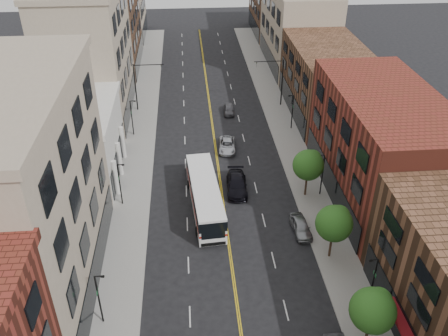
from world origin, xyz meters
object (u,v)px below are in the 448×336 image
object	(u,v)px
car_lane_behind	(193,172)
car_lane_c	(229,109)
car_lane_a	(237,184)
car_parked_far	(301,227)
city_bus	(205,195)
car_lane_b	(227,145)

from	to	relation	value
car_lane_behind	car_lane_c	size ratio (longest dim) A/B	1.15
car_lane_a	car_parked_far	bearing A→B (deg)	-51.46
car_parked_far	car_lane_c	world-z (taller)	car_parked_far
car_lane_c	city_bus	bearing A→B (deg)	-98.98
car_lane_a	car_lane_c	bearing A→B (deg)	90.14
car_parked_far	car_lane_a	bearing A→B (deg)	122.44
car_parked_far	car_lane_a	world-z (taller)	car_lane_a
car_parked_far	car_lane_c	bearing A→B (deg)	96.27
car_lane_b	car_lane_c	size ratio (longest dim) A/B	1.25
city_bus	car_lane_behind	xyz separation A→B (m)	(-1.19, 6.33, -1.18)
city_bus	car_parked_far	distance (m)	10.56
car_parked_far	car_lane_a	xyz separation A→B (m)	(-5.65, 7.88, 0.11)
car_lane_a	car_lane_b	world-z (taller)	car_lane_a
car_lane_a	car_lane_c	distance (m)	20.19
city_bus	car_lane_a	size ratio (longest dim) A/B	2.31
car_lane_behind	car_lane_c	distance (m)	18.04
city_bus	car_lane_b	size ratio (longest dim) A/B	2.75
city_bus	car_lane_behind	bearing A→B (deg)	96.31
car_parked_far	car_lane_behind	xyz separation A→B (m)	(-10.59, 10.99, 0.01)
city_bus	car_lane_behind	world-z (taller)	city_bus
car_lane_a	car_lane_c	xyz separation A→B (m)	(0.96, 20.16, -0.17)
car_lane_behind	car_lane_a	xyz separation A→B (m)	(4.94, -3.11, 0.10)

